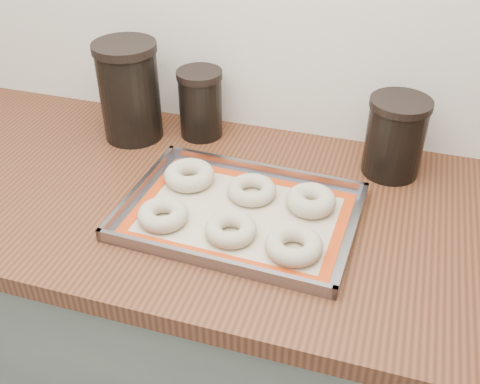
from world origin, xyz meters
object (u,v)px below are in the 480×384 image
(bagel_front_left, at_px, (163,215))
(bagel_front_right, at_px, (294,245))
(canister_right, at_px, (395,137))
(bagel_back_right, at_px, (311,200))
(canister_left, at_px, (129,91))
(bagel_front_mid, at_px, (231,229))
(bagel_back_mid, at_px, (252,190))
(bagel_back_left, at_px, (189,175))
(canister_mid, at_px, (200,103))
(baking_tray, at_px, (240,213))

(bagel_front_left, relative_size, bagel_front_right, 0.94)
(bagel_front_right, distance_m, canister_right, 0.37)
(bagel_back_right, height_order, canister_right, canister_right)
(canister_left, distance_m, canister_right, 0.62)
(bagel_front_mid, height_order, bagel_back_right, bagel_back_right)
(bagel_front_left, distance_m, bagel_front_right, 0.27)
(bagel_front_mid, bearing_deg, bagel_back_mid, 89.39)
(bagel_back_mid, bearing_deg, bagel_back_left, 176.29)
(bagel_front_mid, xyz_separation_m, bagel_back_left, (-0.14, 0.15, 0.00))
(bagel_front_mid, bearing_deg, canister_mid, 118.22)
(baking_tray, height_order, bagel_back_mid, bagel_back_mid)
(canister_mid, bearing_deg, bagel_front_right, -49.37)
(bagel_back_left, distance_m, canister_left, 0.28)
(canister_mid, height_order, canister_right, canister_right)
(bagel_front_mid, xyz_separation_m, bagel_back_right, (0.13, 0.13, 0.00))
(canister_left, bearing_deg, bagel_front_mid, -41.07)
(bagel_back_mid, xyz_separation_m, canister_mid, (-0.20, 0.22, 0.06))
(bagel_front_mid, distance_m, canister_mid, 0.41)
(bagel_back_mid, distance_m, canister_left, 0.40)
(bagel_front_right, distance_m, canister_left, 0.58)
(bagel_back_right, bearing_deg, canister_left, 160.08)
(bagel_front_mid, height_order, bagel_front_right, bagel_front_right)
(bagel_back_mid, relative_size, canister_left, 0.43)
(baking_tray, relative_size, bagel_front_right, 4.42)
(bagel_front_left, bearing_deg, bagel_front_mid, -1.37)
(bagel_front_mid, relative_size, bagel_back_left, 0.91)
(bagel_back_left, bearing_deg, bagel_back_right, -2.99)
(bagel_back_right, relative_size, canister_mid, 0.60)
(baking_tray, bearing_deg, bagel_front_right, -32.01)
(bagel_front_left, distance_m, bagel_back_right, 0.30)
(bagel_front_left, xyz_separation_m, bagel_front_right, (0.27, -0.01, 0.00))
(canister_left, distance_m, canister_mid, 0.17)
(bagel_back_right, bearing_deg, bagel_front_left, -154.31)
(baking_tray, bearing_deg, bagel_front_left, -154.31)
(bagel_front_right, bearing_deg, bagel_back_right, 88.86)
(bagel_front_right, xyz_separation_m, canister_right, (0.14, 0.34, 0.07))
(bagel_back_right, distance_m, canister_left, 0.52)
(bagel_front_right, distance_m, canister_mid, 0.49)
(bagel_front_left, xyz_separation_m, canister_right, (0.41, 0.32, 0.07))
(baking_tray, height_order, canister_mid, canister_mid)
(bagel_back_mid, height_order, canister_right, canister_right)
(baking_tray, xyz_separation_m, bagel_front_left, (-0.14, -0.07, 0.01))
(canister_left, height_order, canister_mid, canister_left)
(bagel_back_left, relative_size, canister_left, 0.46)
(bagel_front_right, bearing_deg, baking_tray, 147.99)
(bagel_back_right, bearing_deg, baking_tray, -154.32)
(bagel_back_mid, bearing_deg, bagel_front_right, -50.14)
(bagel_front_left, bearing_deg, canister_right, 38.31)
(baking_tray, xyz_separation_m, bagel_front_right, (0.13, -0.08, 0.02))
(bagel_back_left, relative_size, bagel_back_right, 1.07)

